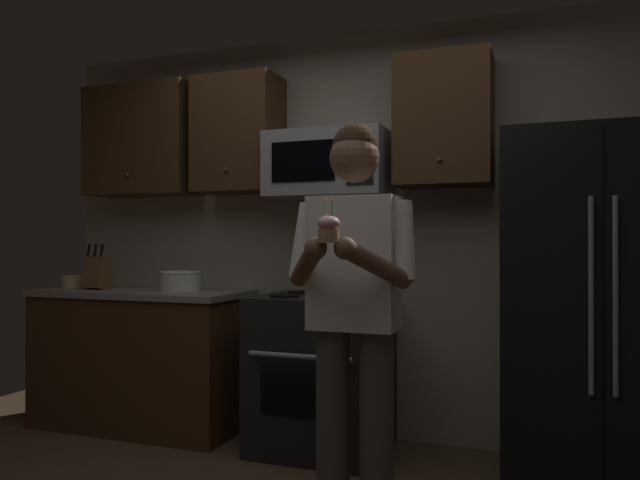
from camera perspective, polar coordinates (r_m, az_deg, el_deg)
The scene contains 11 objects.
wall_back at distance 3.99m, azimuth 4.13°, elevation 0.65°, with size 4.40×0.10×2.60m, color #B7AD99.
oven_range at distance 3.74m, azimuth 0.17°, elevation -12.21°, with size 0.76×0.70×0.93m.
microwave at distance 3.80m, azimuth 0.79°, elevation 7.03°, with size 0.74×0.41×0.40m.
refrigerator at distance 3.43m, azimuth 24.34°, elevation -5.89°, with size 0.90×0.75×1.80m.
cabinet_row_upper at distance 4.11m, azimuth -6.65°, elevation 9.73°, with size 2.78×0.36×0.76m.
counter_left at distance 4.37m, azimuth -16.23°, elevation -10.46°, with size 1.44×0.66×0.92m.
knife_block at distance 4.47m, azimuth -20.02°, elevation -2.85°, with size 0.16×0.15×0.32m.
bowl_large_white at distance 4.16m, azimuth -12.83°, elevation -3.69°, with size 0.28×0.28×0.13m.
bowl_small_colored at distance 4.67m, azimuth -21.93°, elevation -3.60°, with size 0.18×0.18×0.08m.
person at distance 2.68m, azimuth 3.16°, elevation -5.45°, with size 0.60×0.48×1.76m.
cupcake at distance 2.36m, azimuth 0.81°, elevation 1.06°, with size 0.09×0.09×0.17m.
Camera 1 is at (1.10, -2.08, 1.24)m, focal length 34.40 mm.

